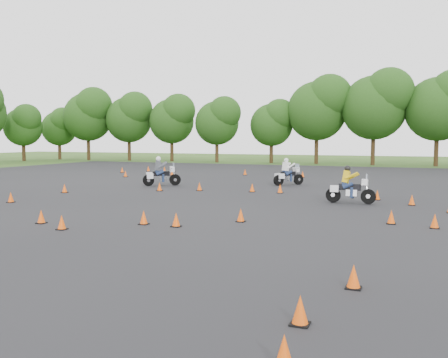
% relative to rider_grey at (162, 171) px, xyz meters
% --- Properties ---
extents(ground, '(140.00, 140.00, 0.00)m').
position_rel_rider_grey_xyz_m(ground, '(7.11, -11.42, -0.91)').
color(ground, '#2D5119').
rests_on(ground, ground).
extents(asphalt_pad, '(62.00, 62.00, 0.00)m').
position_rel_rider_grey_xyz_m(asphalt_pad, '(7.11, -5.42, -0.90)').
color(asphalt_pad, black).
rests_on(asphalt_pad, ground).
extents(treeline, '(87.25, 32.25, 10.74)m').
position_rel_rider_grey_xyz_m(treeline, '(8.42, 23.84, 3.76)').
color(treeline, '#1F4313').
rests_on(treeline, ground).
extents(traffic_cones, '(32.66, 33.12, 0.45)m').
position_rel_rider_grey_xyz_m(traffic_cones, '(6.43, -5.12, -0.68)').
color(traffic_cones, '#FB550A').
rests_on(traffic_cones, asphalt_pad).
extents(rider_grey, '(2.32, 1.93, 1.80)m').
position_rel_rider_grey_xyz_m(rider_grey, '(0.00, 0.00, 0.00)').
color(rider_grey, '#484B50').
rests_on(rider_grey, ground).
extents(rider_yellow, '(2.21, 0.69, 1.70)m').
position_rel_rider_grey_xyz_m(rider_yellow, '(11.95, -4.28, -0.05)').
color(rider_yellow, gold).
rests_on(rider_yellow, ground).
extents(rider_white, '(1.89, 2.12, 1.68)m').
position_rel_rider_grey_xyz_m(rider_white, '(7.16, 3.29, -0.06)').
color(rider_white, white).
rests_on(rider_white, ground).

